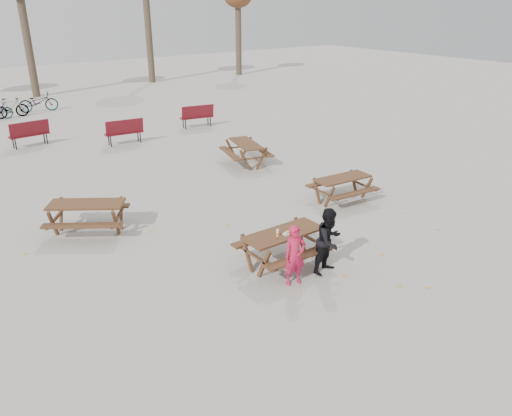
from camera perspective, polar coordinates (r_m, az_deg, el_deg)
ground at (r=11.12m, az=3.07°, el=-6.37°), size 80.00×80.00×0.00m
main_picnic_table at (r=10.85m, az=3.14°, el=-3.67°), size 1.80×1.45×0.78m
food_tray at (r=10.66m, az=3.61°, el=-2.94°), size 0.18×0.11×0.03m
bread_roll at (r=10.64m, az=3.61°, el=-2.73°), size 0.14×0.06×0.05m
soda_bottle at (r=10.55m, az=2.49°, el=-2.88°), size 0.07×0.07×0.17m
child at (r=10.12m, az=4.46°, el=-5.42°), size 0.53×0.41×1.29m
adult at (r=10.60m, az=8.36°, el=-3.72°), size 0.80×0.68×1.45m
picnic_table_east at (r=14.56m, az=9.81°, el=2.15°), size 1.77×1.48×0.72m
picnic_table_north at (r=13.08m, az=-18.66°, el=-1.05°), size 2.32×2.23×0.78m
picnic_table_far at (r=17.66m, az=-1.15°, el=6.28°), size 1.84×2.08×0.77m
park_bench_row at (r=20.95m, az=-20.32°, el=7.90°), size 13.34×2.53×1.03m
fallen_leaves at (r=13.18m, az=-2.11°, el=-1.45°), size 11.00×11.00×0.01m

